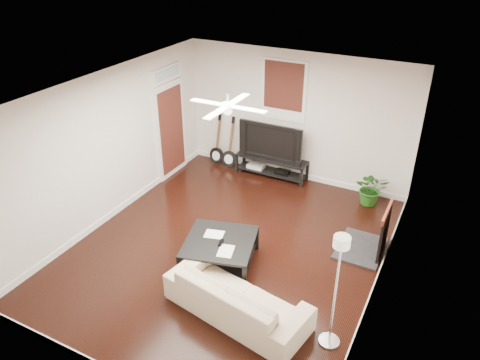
{
  "coord_description": "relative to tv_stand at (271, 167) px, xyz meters",
  "views": [
    {
      "loc": [
        3.15,
        -5.73,
        4.91
      ],
      "look_at": [
        0.0,
        0.4,
        1.15
      ],
      "focal_mm": 34.59,
      "sensor_mm": 36.0,
      "label": 1
    }
  ],
  "objects": [
    {
      "name": "tv",
      "position": [
        0.0,
        0.02,
        0.64
      ],
      "size": [
        1.45,
        0.19,
        0.83
      ],
      "primitive_type": "imported",
      "color": "black",
      "rests_on": "tv_stand"
    },
    {
      "name": "tv_stand",
      "position": [
        0.0,
        0.0,
        0.0
      ],
      "size": [
        1.62,
        0.43,
        0.45
      ],
      "primitive_type": "cube",
      "color": "black",
      "rests_on": "floor"
    },
    {
      "name": "door_left",
      "position": [
        -2.03,
        -0.88,
        1.02
      ],
      "size": [
        0.08,
        1.0,
        2.5
      ],
      "primitive_type": "cube",
      "color": "white",
      "rests_on": "wall_left"
    },
    {
      "name": "potted_plant",
      "position": [
        2.26,
        -0.2,
        0.13
      ],
      "size": [
        0.76,
        0.7,
        0.71
      ],
      "primitive_type": "imported",
      "rotation": [
        0.0,
        0.0,
        0.27
      ],
      "color": "#205919",
      "rests_on": "floor"
    },
    {
      "name": "guitar_left",
      "position": [
        -1.39,
        -0.03,
        0.38
      ],
      "size": [
        0.41,
        0.32,
        1.21
      ],
      "primitive_type": null,
      "rotation": [
        0.0,
        0.0,
        -0.15
      ],
      "color": "black",
      "rests_on": "floor"
    },
    {
      "name": "sofa",
      "position": [
        1.28,
        -4.12,
        0.09
      ],
      "size": [
        2.25,
        1.21,
        0.62
      ],
      "primitive_type": "imported",
      "rotation": [
        0.0,
        0.0,
        2.96
      ],
      "color": "#BDAD8E",
      "rests_on": "floor"
    },
    {
      "name": "floor_lamp",
      "position": [
        2.63,
        -4.02,
        0.65
      ],
      "size": [
        0.34,
        0.34,
        1.74
      ],
      "primitive_type": null,
      "rotation": [
        0.0,
        0.0,
        -0.18
      ],
      "color": "silver",
      "rests_on": "floor"
    },
    {
      "name": "window_back",
      "position": [
        0.13,
        0.19,
        1.72
      ],
      "size": [
        1.0,
        0.06,
        1.3
      ],
      "primitive_type": "cube",
      "color": "#34140E",
      "rests_on": "wall_back"
    },
    {
      "name": "fireplace",
      "position": [
        2.63,
        -1.78,
        0.23
      ],
      "size": [
        0.8,
        1.1,
        0.92
      ],
      "primitive_type": "cube",
      "color": "black",
      "rests_on": "floor"
    },
    {
      "name": "room",
      "position": [
        0.43,
        -2.78,
        1.17
      ],
      "size": [
        5.01,
        6.01,
        2.81
      ],
      "color": "black",
      "rests_on": "ground"
    },
    {
      "name": "brick_accent",
      "position": [
        2.92,
        -1.78,
        1.17
      ],
      "size": [
        0.02,
        2.2,
        2.8
      ],
      "primitive_type": "cube",
      "color": "#994C31",
      "rests_on": "floor"
    },
    {
      "name": "ceiling_fan",
      "position": [
        0.43,
        -2.78,
        2.37
      ],
      "size": [
        1.24,
        1.24,
        0.32
      ],
      "primitive_type": null,
      "color": "white",
      "rests_on": "ceiling"
    },
    {
      "name": "coffee_table",
      "position": [
        0.5,
        -3.24,
        0.01
      ],
      "size": [
        1.36,
        1.36,
        0.47
      ],
      "primitive_type": "cube",
      "rotation": [
        0.0,
        0.0,
        0.27
      ],
      "color": "black",
      "rests_on": "floor"
    },
    {
      "name": "guitar_right",
      "position": [
        -1.04,
        -0.06,
        0.38
      ],
      "size": [
        0.39,
        0.28,
        1.21
      ],
      "primitive_type": null,
      "rotation": [
        0.0,
        0.0,
        -0.04
      ],
      "color": "black",
      "rests_on": "floor"
    }
  ]
}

